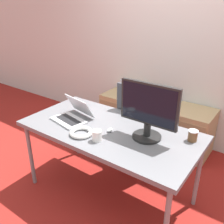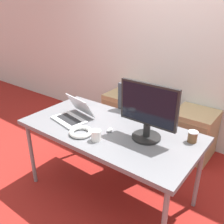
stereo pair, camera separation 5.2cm
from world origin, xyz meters
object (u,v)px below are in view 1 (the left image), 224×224
Objects in this scene: water_bottle at (123,87)px; coffee_cup_brown at (193,136)px; office_chair at (141,135)px; laptop_center at (72,115)px; cabinet_right at (191,133)px; coffee_cup_white at (97,136)px; mouse at (110,130)px; cable_coil at (81,132)px; cabinet_left at (122,112)px; monitor at (148,111)px.

water_bottle is 2.35× the size of coffee_cup_brown.
laptop_center is (-0.39, -0.71, 0.42)m from office_chair.
coffee_cup_white is (-0.36, -1.42, 0.50)m from cabinet_right.
water_bottle is (-0.63, 0.54, 0.32)m from office_chair.
coffee_cup_brown is at bearing 22.90° from mouse.
office_chair reaches higher than water_bottle.
office_chair is at bearing 149.13° from coffee_cup_brown.
water_bottle reaches higher than mouse.
coffee_cup_white is 0.18m from cable_coil.
laptop_center is 1.13m from coffee_cup_brown.
cabinet_left is 2.89× the size of cable_coil.
coffee_cup_white is (0.05, -0.88, 0.42)m from office_chair.
water_bottle is at bearing 139.11° from office_chair.
coffee_cup_brown is (1.33, -0.96, 0.51)m from cabinet_left.
monitor is 2.49× the size of cable_coil.
cable_coil is at bearing -70.52° from water_bottle.
monitor reaches higher than office_chair.
cabinet_left is 1.57× the size of laptop_center.
cabinet_left is 1.00× the size of cabinet_right.
water_bottle is (-0.00, 0.00, 0.40)m from cabinet_left.
coffee_cup_brown is at bearing 27.73° from monitor.
cable_coil is (-0.18, -0.00, -0.03)m from coffee_cup_white.
cable_coil is at bearing -132.90° from mouse.
coffee_cup_brown reaches higher than coffee_cup_white.
cabinet_right is (0.42, 0.54, -0.08)m from office_chair.
monitor reaches higher than coffee_cup_white.
mouse is at bearing 2.21° from laptop_center.
office_chair is at bearing 82.05° from cable_coil.
monitor is (0.99, -1.14, 0.70)m from cabinet_left.
cable_coil is (0.27, -0.17, -0.03)m from laptop_center.
coffee_cup_white is 0.45× the size of cable_coil.
laptop_center reaches higher than cable_coil.
coffee_cup_white is at bearing -144.53° from coffee_cup_brown.
mouse is (-0.37, -1.24, 0.47)m from cabinet_right.
mouse is at bearing -106.50° from cabinet_right.
water_bottle is 1.41m from mouse.
coffee_cup_brown reaches higher than cabinet_left.
office_chair is 10.88× the size of coffee_cup_brown.
cable_coil is (0.50, -1.42, 0.48)m from cabinet_left.
monitor is 0.61m from cable_coil.
water_bottle is 0.60× the size of laptop_center.
water_bottle is 1.58m from coffee_cup_white.
cabinet_right is 1.12m from water_bottle.
coffee_cup_brown is at bearing -35.85° from cabinet_left.
cable_coil is at bearing -150.73° from coffee_cup_brown.
monitor reaches higher than coffee_cup_brown.
laptop_center is at bearing -122.89° from cabinet_right.
cabinet_left is at bearing 115.57° from coffee_cup_white.
coffee_cup_white is 0.97× the size of coffee_cup_brown.
monitor reaches higher than water_bottle.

